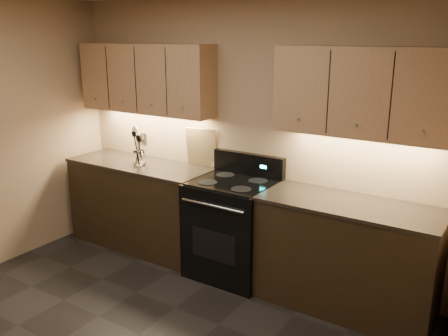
{
  "coord_description": "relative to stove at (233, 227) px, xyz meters",
  "views": [
    {
      "loc": [
        2.29,
        -1.86,
        2.23
      ],
      "look_at": [
        0.13,
        1.45,
        1.12
      ],
      "focal_mm": 38.0,
      "sensor_mm": 36.0,
      "label": 1
    }
  ],
  "objects": [
    {
      "name": "black_turner",
      "position": [
        -1.1,
        -0.07,
        0.64
      ],
      "size": [
        0.17,
        0.11,
        0.37
      ],
      "primitive_type": null,
      "rotation": [
        -0.09,
        -0.18,
        0.36
      ],
      "color": "black",
      "rests_on": "utensil_crock"
    },
    {
      "name": "stove",
      "position": [
        0.0,
        0.0,
        0.0
      ],
      "size": [
        0.76,
        0.68,
        1.14
      ],
      "color": "black",
      "rests_on": "ground"
    },
    {
      "name": "steel_spatula",
      "position": [
        -1.09,
        -0.05,
        0.66
      ],
      "size": [
        0.19,
        0.12,
        0.39
      ],
      "primitive_type": null,
      "rotation": [
        0.04,
        -0.22,
        -0.39
      ],
      "color": "silver",
      "rests_on": "utensil_crock"
    },
    {
      "name": "cutting_board",
      "position": [
        -0.56,
        0.28,
        0.65
      ],
      "size": [
        0.33,
        0.15,
        0.4
      ],
      "primitive_type": "cube",
      "rotation": [
        0.15,
        0.0,
        0.23
      ],
      "color": "tan",
      "rests_on": "counter_left"
    },
    {
      "name": "wall_back",
      "position": [
        -0.08,
        0.32,
        0.82
      ],
      "size": [
        4.0,
        0.04,
        2.6
      ],
      "primitive_type": "cube",
      "color": "#9B7E5B",
      "rests_on": "ground"
    },
    {
      "name": "wall_right",
      "position": [
        1.92,
        -1.68,
        0.82
      ],
      "size": [
        0.04,
        4.0,
        2.6
      ],
      "primitive_type": "cube",
      "color": "#9B7E5B",
      "rests_on": "ground"
    },
    {
      "name": "black_spoon",
      "position": [
        -1.12,
        -0.02,
        0.63
      ],
      "size": [
        0.13,
        0.15,
        0.34
      ],
      "primitive_type": null,
      "rotation": [
        0.29,
        0.2,
        0.02
      ],
      "color": "black",
      "rests_on": "utensil_crock"
    },
    {
      "name": "counter_left",
      "position": [
        -1.18,
        0.02,
        -0.01
      ],
      "size": [
        1.62,
        0.62,
        0.93
      ],
      "color": "black",
      "rests_on": "ground"
    },
    {
      "name": "upper_cab_left",
      "position": [
        -1.18,
        0.17,
        1.32
      ],
      "size": [
        1.6,
        0.3,
        0.7
      ],
      "primitive_type": "cube",
      "color": "tan",
      "rests_on": "wall_back"
    },
    {
      "name": "wooden_spoon",
      "position": [
        -1.15,
        -0.06,
        0.62
      ],
      "size": [
        0.12,
        0.1,
        0.32
      ],
      "primitive_type": null,
      "rotation": [
        -0.08,
        0.19,
        0.2
      ],
      "color": "tan",
      "rests_on": "utensil_crock"
    },
    {
      "name": "utensil_crock",
      "position": [
        -1.12,
        -0.05,
        0.52
      ],
      "size": [
        0.16,
        0.16,
        0.16
      ],
      "color": "white",
      "rests_on": "counter_left"
    },
    {
      "name": "outlet_plate",
      "position": [
        -1.38,
        0.31,
        0.64
      ],
      "size": [
        0.08,
        0.01,
        0.12
      ],
      "primitive_type": "cube",
      "color": "#B2B5BA",
      "rests_on": "wall_back"
    },
    {
      "name": "counter_right",
      "position": [
        1.1,
        0.02,
        -0.01
      ],
      "size": [
        1.46,
        0.62,
        0.93
      ],
      "color": "black",
      "rests_on": "ground"
    },
    {
      "name": "upper_cab_right",
      "position": [
        1.1,
        0.17,
        1.32
      ],
      "size": [
        1.44,
        0.3,
        0.7
      ],
      "primitive_type": "cube",
      "color": "tan",
      "rests_on": "wall_back"
    },
    {
      "name": "steel_skimmer",
      "position": [
        -1.09,
        -0.05,
        0.66
      ],
      "size": [
        0.24,
        0.16,
        0.39
      ],
      "primitive_type": null,
      "rotation": [
        -0.1,
        -0.39,
        -0.15
      ],
      "color": "silver",
      "rests_on": "utensil_crock"
    }
  ]
}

